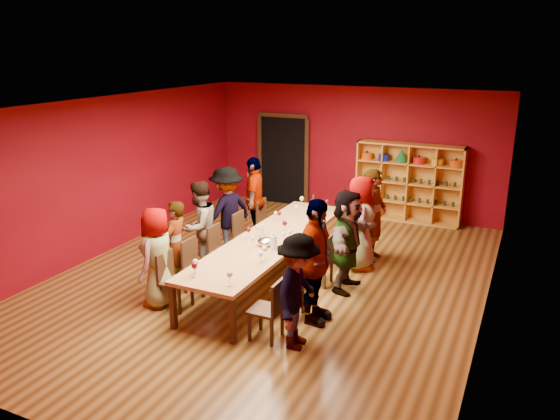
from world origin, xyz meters
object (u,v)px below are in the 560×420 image
(person_right_1, at_px, (315,262))
(person_right_4, at_px, (374,215))
(chair_person_right_0, at_px, (271,307))
(shelving_unit, at_px, (409,179))
(chair_person_right_4, at_px, (351,231))
(chair_person_left_4, at_px, (266,219))
(chair_person_right_2, at_px, (323,257))
(chair_person_left_1, at_px, (195,263))
(chair_person_left_3, at_px, (243,233))
(person_left_0, at_px, (157,257))
(person_left_3, at_px, (227,212))
(chair_person_right_1, at_px, (293,286))
(tasting_table, at_px, (271,241))
(person_left_1, at_px, (176,245))
(person_left_4, at_px, (255,199))
(person_right_2, at_px, (347,240))
(person_right_3, at_px, (360,223))
(person_left_2, at_px, (200,227))
(chair_person_left_2, at_px, (219,247))
(wine_bottle, at_px, (313,205))
(chair_person_left_0, at_px, (171,277))
(spittoon_bowl, at_px, (265,242))
(chair_person_right_3, at_px, (342,239))
(person_right_0, at_px, (298,292))

(person_right_1, bearing_deg, person_right_4, -1.42)
(chair_person_right_0, bearing_deg, shelving_unit, 85.49)
(chair_person_right_0, bearing_deg, chair_person_right_4, 90.00)
(chair_person_left_4, distance_m, chair_person_right_2, 2.34)
(chair_person_left_1, xyz_separation_m, chair_person_left_3, (0.00, 1.64, 0.00))
(person_left_0, distance_m, person_left_3, 2.29)
(chair_person_right_1, bearing_deg, chair_person_right_0, -90.00)
(chair_person_right_4, bearing_deg, tasting_table, -119.03)
(person_right_4, bearing_deg, person_left_1, 133.76)
(person_left_4, height_order, person_right_2, person_left_4)
(person_left_0, xyz_separation_m, person_right_3, (2.40, 2.74, 0.07))
(tasting_table, height_order, person_left_3, person_left_3)
(chair_person_right_2, bearing_deg, person_left_2, -170.79)
(chair_person_left_1, relative_size, person_right_3, 0.52)
(person_left_4, bearing_deg, chair_person_right_4, 71.04)
(chair_person_left_2, relative_size, person_left_4, 0.51)
(person_left_1, distance_m, chair_person_right_4, 3.41)
(tasting_table, distance_m, chair_person_right_2, 0.95)
(wine_bottle, bearing_deg, chair_person_left_0, -106.12)
(chair_person_left_2, relative_size, person_right_1, 0.48)
(chair_person_left_3, relative_size, spittoon_bowl, 3.28)
(person_right_2, height_order, chair_person_right_3, person_right_2)
(person_left_0, relative_size, chair_person_right_0, 1.77)
(chair_person_left_2, height_order, chair_person_right_1, same)
(chair_person_right_2, relative_size, person_right_3, 0.52)
(person_left_4, bearing_deg, person_right_1, 22.31)
(person_right_1, distance_m, chair_person_right_4, 2.80)
(chair_person_left_4, relative_size, chair_person_right_1, 1.00)
(shelving_unit, relative_size, chair_person_right_3, 2.70)
(person_left_2, distance_m, chair_person_right_0, 2.78)
(chair_person_left_1, distance_m, person_right_3, 3.02)
(person_left_4, height_order, chair_person_right_2, person_left_4)
(shelving_unit, bearing_deg, chair_person_left_3, -122.30)
(person_right_1, height_order, person_right_3, person_right_1)
(chair_person_right_1, bearing_deg, person_left_4, 127.29)
(person_left_3, xyz_separation_m, person_right_4, (2.60, 0.97, 0.01))
(person_left_2, bearing_deg, chair_person_left_3, 162.89)
(person_right_4, bearing_deg, tasting_table, 139.43)
(chair_person_left_3, xyz_separation_m, chair_person_right_4, (1.82, 0.97, 0.00))
(tasting_table, relative_size, wine_bottle, 13.41)
(person_right_1, height_order, chair_person_right_4, person_right_1)
(person_right_1, bearing_deg, person_left_2, 71.27)
(person_left_0, distance_m, wine_bottle, 3.60)
(person_left_1, distance_m, chair_person_right_0, 2.37)
(chair_person_left_0, xyz_separation_m, person_right_0, (2.22, -0.23, 0.30))
(chair_person_left_0, height_order, person_left_2, person_left_2)
(tasting_table, distance_m, person_right_3, 1.68)
(person_left_3, xyz_separation_m, chair_person_right_3, (2.17, 0.45, -0.37))
(chair_person_left_2, distance_m, chair_person_left_4, 1.83)
(chair_person_left_3, bearing_deg, chair_person_right_4, 28.07)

